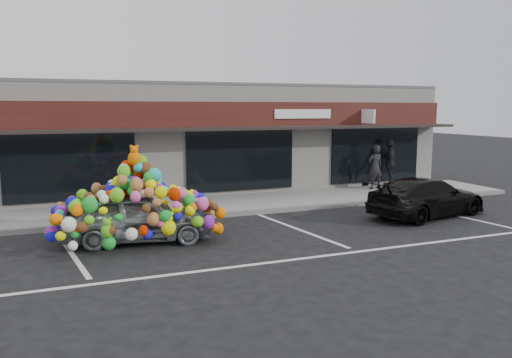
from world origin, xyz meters
name	(u,v)px	position (x,y,z in m)	size (l,w,h in m)	color
ground	(204,241)	(0.00, 0.00, 0.00)	(90.00, 90.00, 0.00)	black
shop_building	(147,138)	(0.00, 8.44, 2.16)	(24.00, 7.20, 4.31)	silver
sidewalk	(171,209)	(0.00, 4.00, 0.07)	(26.00, 3.00, 0.15)	gray
kerb	(181,218)	(0.00, 2.50, 0.07)	(26.00, 0.18, 0.16)	slate
parking_stripe_left	(70,252)	(-3.20, 0.20, 0.00)	(0.12, 4.40, 0.01)	silver
parking_stripe_mid	(298,229)	(2.80, 0.20, 0.00)	(0.12, 4.40, 0.01)	silver
parking_stripe_right	(450,214)	(8.20, 0.20, 0.00)	(0.12, 4.40, 0.01)	silver
lane_line	(315,257)	(2.00, -2.30, 0.00)	(14.00, 0.12, 0.01)	silver
toy_car	(137,211)	(-1.56, 0.55, 0.80)	(2.76, 4.27, 2.35)	gray
black_sedan	(427,197)	(7.31, 0.27, 0.61)	(4.23, 1.72, 1.23)	black
pedestrian_a	(375,167)	(8.42, 4.63, 1.03)	(0.64, 0.42, 1.77)	black
pedestrian_c	(390,163)	(9.40, 5.00, 1.12)	(0.47, 1.13, 1.93)	black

